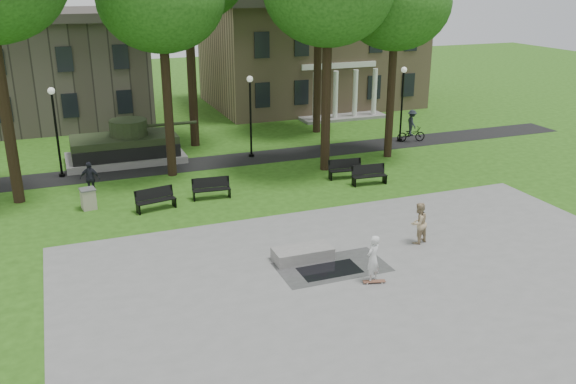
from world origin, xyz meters
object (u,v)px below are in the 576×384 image
(skateboarder, at_px, (373,259))
(trash_bin, at_px, (88,199))
(concrete_block, at_px, (303,254))
(friend_watching, at_px, (419,223))
(cyclist, at_px, (411,129))
(park_bench_0, at_px, (156,199))

(skateboarder, distance_m, trash_bin, 13.90)
(concrete_block, bearing_deg, friend_watching, -2.85)
(concrete_block, relative_size, trash_bin, 2.29)
(skateboarder, bearing_deg, trash_bin, -81.08)
(skateboarder, bearing_deg, concrete_block, -86.66)
(skateboarder, height_order, friend_watching, skateboarder)
(skateboarder, distance_m, friend_watching, 3.92)
(cyclist, distance_m, trash_bin, 20.75)
(concrete_block, xyz_separation_m, park_bench_0, (-4.22, 7.21, 0.28))
(concrete_block, bearing_deg, trash_bin, 129.98)
(friend_watching, xyz_separation_m, cyclist, (8.23, 13.74, -0.02))
(park_bench_0, bearing_deg, concrete_block, -70.96)
(friend_watching, height_order, cyclist, cyclist)
(concrete_block, distance_m, park_bench_0, 8.36)
(cyclist, bearing_deg, park_bench_0, 121.33)
(concrete_block, height_order, cyclist, cyclist)
(cyclist, height_order, trash_bin, cyclist)
(skateboarder, bearing_deg, park_bench_0, -88.56)
(concrete_block, bearing_deg, skateboarder, -57.10)
(cyclist, relative_size, park_bench_0, 1.11)
(park_bench_0, bearing_deg, cyclist, 8.70)
(concrete_block, xyz_separation_m, skateboarder, (1.59, -2.45, 0.63))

